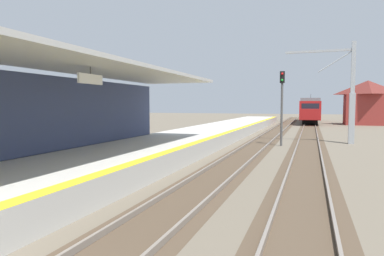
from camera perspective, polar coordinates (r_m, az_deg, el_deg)
The scene contains 8 objects.
station_platform at distance 20.23m, azimuth -3.89°, elevation -2.99°, with size 5.00×80.00×0.91m.
station_building_with_canopy at distance 12.95m, azimuth -29.45°, elevation 2.43°, with size 4.85×24.00×4.43m.
track_pair_nearest_platform at distance 22.90m, azimuth 10.34°, elevation -3.25°, with size 2.34×120.00×0.16m.
track_pair_middle at distance 22.63m, azimuth 18.89°, elevation -3.49°, with size 2.34×120.00×0.16m.
approaching_train at distance 58.61m, azimuth 19.26°, elevation 3.00°, with size 2.93×19.60×4.76m.
rail_signal_post at distance 24.52m, azimuth 14.87°, elevation 4.51°, with size 0.32×0.34×5.20m.
catenary_pylon_far_side at distance 27.56m, azimuth 24.73°, elevation 5.05°, with size 5.00×0.40×7.50m.
distant_trackside_house at distance 55.30m, azimuth 27.38°, elevation 3.94°, with size 6.60×5.28×6.40m.
Camera 1 is at (5.44, -2.45, 2.87)m, focal length 31.75 mm.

